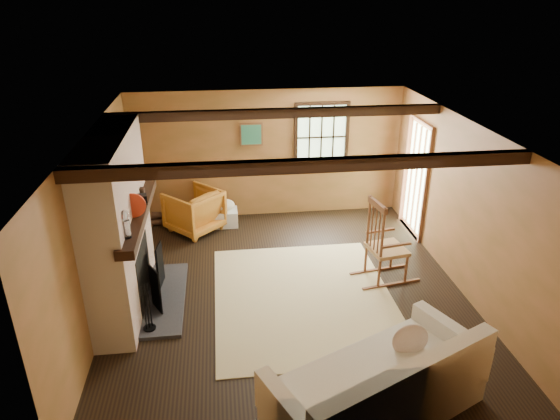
{
  "coord_description": "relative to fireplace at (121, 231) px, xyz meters",
  "views": [
    {
      "loc": [
        -0.87,
        -6.08,
        4.03
      ],
      "look_at": [
        -0.06,
        0.4,
        1.11
      ],
      "focal_mm": 32.0,
      "sensor_mm": 36.0,
      "label": 1
    }
  ],
  "objects": [
    {
      "name": "ground",
      "position": [
        2.23,
        0.0,
        -1.1
      ],
      "size": [
        5.5,
        5.5,
        0.0
      ],
      "primitive_type": "plane",
      "color": "black",
      "rests_on": "ground"
    },
    {
      "name": "room_envelope",
      "position": [
        2.45,
        0.26,
        0.53
      ],
      "size": [
        5.02,
        5.52,
        2.44
      ],
      "color": "#A6643A",
      "rests_on": "ground"
    },
    {
      "name": "fireplace",
      "position": [
        0.0,
        0.0,
        0.0
      ],
      "size": [
        1.02,
        2.3,
        2.4
      ],
      "color": "#98513B",
      "rests_on": "ground"
    },
    {
      "name": "rug",
      "position": [
        2.43,
        -0.2,
        -1.1
      ],
      "size": [
        2.5,
        3.0,
        0.01
      ],
      "primitive_type": "cube",
      "color": "beige",
      "rests_on": "ground"
    },
    {
      "name": "rocking_chair",
      "position": [
        3.69,
        0.16,
        -0.56
      ],
      "size": [
        1.01,
        0.64,
        1.3
      ],
      "rotation": [
        0.0,
        0.0,
        1.74
      ],
      "color": "tan",
      "rests_on": "ground"
    },
    {
      "name": "sofa",
      "position": [
        2.84,
        -2.4,
        -0.78
      ],
      "size": [
        2.46,
        1.84,
        0.91
      ],
      "rotation": [
        0.0,
        0.0,
        0.43
      ],
      "color": "white",
      "rests_on": "ground"
    },
    {
      "name": "firewood_pile",
      "position": [
        0.4,
        2.48,
        -0.97
      ],
      "size": [
        0.72,
        0.13,
        0.26
      ],
      "color": "brown",
      "rests_on": "ground"
    },
    {
      "name": "laundry_basket",
      "position": [
        1.36,
        2.33,
        -0.95
      ],
      "size": [
        0.5,
        0.39,
        0.3
      ],
      "primitive_type": "cube",
      "rotation": [
        0.0,
        0.0,
        0.01
      ],
      "color": "white",
      "rests_on": "ground"
    },
    {
      "name": "basket_pillow",
      "position": [
        1.36,
        2.33,
        -0.7
      ],
      "size": [
        0.47,
        0.41,
        0.21
      ],
      "primitive_type": "ellipsoid",
      "rotation": [
        0.0,
        0.0,
        0.2
      ],
      "color": "white",
      "rests_on": "laundry_basket"
    },
    {
      "name": "armchair",
      "position": [
        0.84,
        2.18,
        -0.72
      ],
      "size": [
        1.18,
        1.18,
        0.77
      ],
      "primitive_type": "imported",
      "rotation": [
        0.0,
        0.0,
        -2.38
      ],
      "color": "#BF6026",
      "rests_on": "ground"
    }
  ]
}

